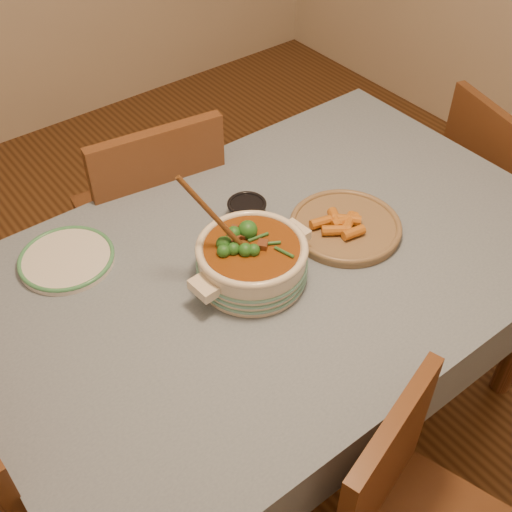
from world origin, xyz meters
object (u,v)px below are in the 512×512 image
(dining_table, at_px, (277,281))
(stew_casserole, at_px, (252,258))
(fried_plate, at_px, (345,225))
(chair_right, at_px, (491,181))
(white_plate, at_px, (67,259))
(chair_far, at_px, (154,215))
(condiment_bowl, at_px, (247,210))

(dining_table, relative_size, stew_casserole, 4.55)
(fried_plate, relative_size, chair_right, 0.43)
(white_plate, xyz_separation_m, fried_plate, (0.69, -0.37, 0.01))
(chair_far, bearing_deg, white_plate, 42.02)
(condiment_bowl, bearing_deg, white_plate, 162.90)
(fried_plate, bearing_deg, stew_casserole, 178.04)
(dining_table, bearing_deg, stew_casserole, -169.50)
(stew_casserole, height_order, white_plate, stew_casserole)
(stew_casserole, xyz_separation_m, chair_far, (0.05, 0.63, -0.30))
(white_plate, height_order, condiment_bowl, condiment_bowl)
(stew_casserole, bearing_deg, white_plate, 135.31)
(condiment_bowl, bearing_deg, dining_table, -100.45)
(dining_table, height_order, chair_right, chair_right)
(condiment_bowl, bearing_deg, chair_far, 101.84)
(stew_casserole, distance_m, condiment_bowl, 0.25)
(white_plate, xyz_separation_m, chair_far, (0.41, 0.27, -0.24))
(dining_table, bearing_deg, condiment_bowl, 79.55)
(fried_plate, bearing_deg, chair_right, 5.75)
(dining_table, bearing_deg, chair_right, 3.07)
(stew_casserole, relative_size, chair_right, 0.45)
(dining_table, distance_m, condiment_bowl, 0.23)
(chair_far, height_order, chair_right, chair_far)
(fried_plate, height_order, chair_far, chair_far)
(stew_casserole, height_order, condiment_bowl, stew_casserole)
(white_plate, bearing_deg, condiment_bowl, -17.10)
(stew_casserole, distance_m, white_plate, 0.51)
(condiment_bowl, xyz_separation_m, chair_far, (-0.09, 0.43, -0.26))
(condiment_bowl, height_order, chair_far, chair_far)
(stew_casserole, bearing_deg, condiment_bowl, 55.89)
(white_plate, distance_m, chair_right, 1.65)
(chair_right, bearing_deg, condiment_bowl, 98.78)
(condiment_bowl, distance_m, fried_plate, 0.29)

